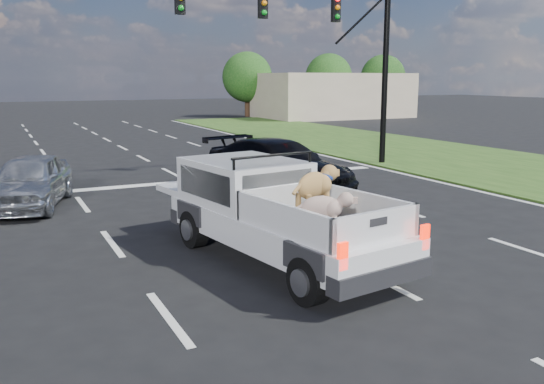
{
  "coord_description": "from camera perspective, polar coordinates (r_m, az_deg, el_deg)",
  "views": [
    {
      "loc": [
        -3.7,
        -7.22,
        3.21
      ],
      "look_at": [
        0.79,
        2.0,
        1.18
      ],
      "focal_mm": 38.0,
      "sensor_mm": 36.0,
      "label": 1
    }
  ],
  "objects": [
    {
      "name": "ground",
      "position": [
        8.72,
        1.09,
        -10.38
      ],
      "size": [
        160.0,
        160.0,
        0.0
      ],
      "primitive_type": "plane",
      "color": "black",
      "rests_on": "ground"
    },
    {
      "name": "road_markings",
      "position": [
        14.63,
        -10.68,
        -1.64
      ],
      "size": [
        17.75,
        60.0,
        0.01
      ],
      "color": "silver",
      "rests_on": "ground"
    },
    {
      "name": "grass_shoulder_right",
      "position": [
        21.53,
        25.37,
        1.64
      ],
      "size": [
        8.0,
        60.0,
        0.06
      ],
      "primitive_type": "cube",
      "color": "#244615",
      "rests_on": "ground"
    },
    {
      "name": "traffic_signal",
      "position": [
        20.85,
        5.81,
        15.33
      ],
      "size": [
        9.11,
        0.31,
        7.0
      ],
      "color": "black",
      "rests_on": "ground"
    },
    {
      "name": "building_right",
      "position": [
        48.6,
        6.05,
        9.49
      ],
      "size": [
        12.0,
        7.0,
        3.6
      ],
      "primitive_type": "cube",
      "color": "#BBAA8F",
      "rests_on": "ground"
    },
    {
      "name": "tree_far_d",
      "position": [
        49.32,
        -2.48,
        11.3
      ],
      "size": [
        4.2,
        4.2,
        5.4
      ],
      "color": "#332114",
      "rests_on": "ground"
    },
    {
      "name": "tree_far_e",
      "position": [
        53.03,
        5.63,
        11.25
      ],
      "size": [
        4.2,
        4.2,
        5.4
      ],
      "color": "#332114",
      "rests_on": "ground"
    },
    {
      "name": "tree_far_f",
      "position": [
        56.4,
        10.93,
        11.1
      ],
      "size": [
        4.2,
        4.2,
        5.4
      ],
      "color": "#332114",
      "rests_on": "ground"
    },
    {
      "name": "pickup_truck",
      "position": [
        10.23,
        0.16,
        -1.9
      ],
      "size": [
        2.6,
        5.32,
        1.91
      ],
      "rotation": [
        0.0,
        0.0,
        0.16
      ],
      "color": "black",
      "rests_on": "ground"
    },
    {
      "name": "silver_sedan",
      "position": [
        15.72,
        -22.88,
        1.03
      ],
      "size": [
        2.7,
        4.23,
        1.34
      ],
      "primitive_type": "imported",
      "rotation": [
        0.0,
        0.0,
        -0.31
      ],
      "color": "#AEB1B5",
      "rests_on": "ground"
    },
    {
      "name": "black_coupe",
      "position": [
        16.47,
        0.68,
        2.6
      ],
      "size": [
        3.38,
        5.49,
        1.48
      ],
      "primitive_type": "imported",
      "rotation": [
        0.0,
        0.0,
        0.27
      ],
      "color": "black",
      "rests_on": "ground"
    }
  ]
}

